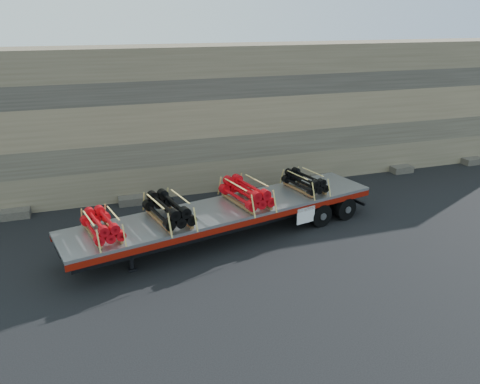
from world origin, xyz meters
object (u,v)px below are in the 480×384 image
object	(u,v)px
trailer	(228,222)
bundle_midfront	(168,210)
bundle_rear	(305,182)
bundle_midrear	(246,193)
bundle_front	(102,226)

from	to	relation	value
trailer	bundle_midfront	bearing A→B (deg)	180.00
trailer	bundle_midfront	size ratio (longest dim) A/B	5.50
bundle_midfront	bundle_rear	bearing A→B (deg)	0.00
bundle_midfront	bundle_midrear	bearing A→B (deg)	0.00
bundle_midfront	bundle_rear	distance (m)	6.27
bundle_front	bundle_rear	size ratio (longest dim) A/B	1.01
bundle_midrear	bundle_rear	bearing A→B (deg)	0.00
bundle_rear	trailer	bearing A→B (deg)	-180.00
trailer	bundle_rear	bearing A→B (deg)	0.00
bundle_front	bundle_midrear	bearing A→B (deg)	-0.00
trailer	bundle_front	bearing A→B (deg)	180.00
bundle_midrear	bundle_midfront	bearing A→B (deg)	180.00
bundle_front	bundle_midfront	xyz separation A→B (m)	(2.36, 0.52, 0.05)
bundle_front	trailer	bearing A→B (deg)	0.00
bundle_front	bundle_midfront	distance (m)	2.42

